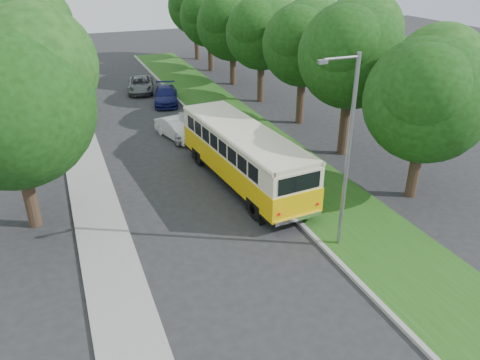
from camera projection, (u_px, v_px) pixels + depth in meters
name	position (u px, v px, depth m)	size (l,w,h in m)	color
ground	(222.00, 236.00, 20.33)	(120.00, 120.00, 0.00)	#252527
curb	(253.00, 175.00, 25.66)	(0.20, 70.00, 0.15)	gray
grass_verge	(291.00, 169.00, 26.46)	(4.50, 70.00, 0.13)	#254D14
sidewalk	(95.00, 203.00, 22.86)	(2.20, 70.00, 0.12)	gray
treeline	(177.00, 31.00, 33.76)	(24.27, 41.91, 9.46)	#332319
lamppost_near	(347.00, 150.00, 17.73)	(1.71, 0.16, 8.00)	gray
lamppost_far	(69.00, 72.00, 30.27)	(1.71, 0.16, 7.50)	gray
warning_sign	(83.00, 126.00, 28.04)	(0.56, 0.10, 2.50)	gray
vintage_bus	(244.00, 157.00, 24.18)	(2.70, 10.51, 3.12)	yellow
car_silver	(188.00, 126.00, 30.95)	(1.73, 4.30, 1.46)	#B2B2B7
car_white	(178.00, 129.00, 30.66)	(1.38, 3.97, 1.31)	silver
car_blue	(166.00, 95.00, 37.76)	(1.87, 4.59, 1.33)	#131754
car_grey	(141.00, 85.00, 40.89)	(2.12, 4.60, 1.28)	#585B5F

